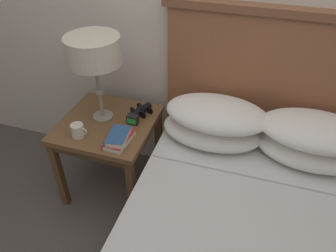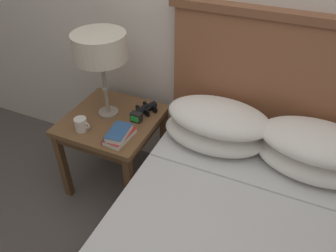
% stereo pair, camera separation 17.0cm
% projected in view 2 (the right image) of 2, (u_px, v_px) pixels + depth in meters
% --- Properties ---
extents(nightstand, '(0.58, 0.58, 0.58)m').
position_uv_depth(nightstand, '(113.00, 127.00, 2.16)').
color(nightstand, brown).
rests_on(nightstand, ground_plane).
extents(bed, '(1.32, 1.80, 1.29)m').
position_uv_depth(bed, '(231.00, 248.00, 1.64)').
color(bed, brown).
rests_on(bed, ground_plane).
extents(table_lamp, '(0.32, 0.32, 0.54)m').
position_uv_depth(table_lamp, '(100.00, 48.00, 1.88)').
color(table_lamp, gray).
rests_on(table_lamp, nightstand).
extents(book_on_nightstand, '(0.13, 0.21, 0.04)m').
position_uv_depth(book_on_nightstand, '(119.00, 136.00, 1.94)').
color(book_on_nightstand, silver).
rests_on(book_on_nightstand, nightstand).
extents(book_stacked_on_top, '(0.13, 0.19, 0.03)m').
position_uv_depth(book_stacked_on_top, '(118.00, 133.00, 1.91)').
color(book_stacked_on_top, silver).
rests_on(book_stacked_on_top, book_on_nightstand).
extents(binoculars_pair, '(0.16, 0.16, 0.05)m').
position_uv_depth(binoculars_pair, '(146.00, 109.00, 2.16)').
color(binoculars_pair, black).
rests_on(binoculars_pair, nightstand).
extents(coffee_mug, '(0.10, 0.08, 0.08)m').
position_uv_depth(coffee_mug, '(81.00, 124.00, 1.98)').
color(coffee_mug, silver).
rests_on(coffee_mug, nightstand).
extents(alarm_clock, '(0.07, 0.05, 0.06)m').
position_uv_depth(alarm_clock, '(136.00, 117.00, 2.07)').
color(alarm_clock, black).
rests_on(alarm_clock, nightstand).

